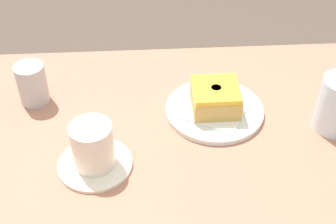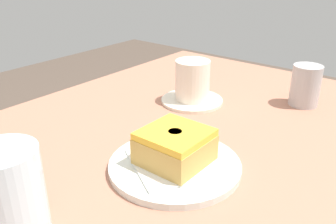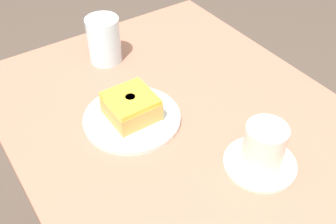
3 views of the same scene
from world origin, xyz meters
name	(u,v)px [view 3 (image 3 of 3)]	position (x,y,z in m)	size (l,w,h in m)	color
table	(195,168)	(0.00, 0.00, 0.67)	(0.92, 0.64, 0.77)	#A56B54
plate_glazed_square	(132,118)	(-0.11, -0.08, 0.78)	(0.19, 0.19, 0.01)	silver
napkin_glazed_square	(132,116)	(-0.11, -0.08, 0.79)	(0.12, 0.12, 0.00)	white
donut_glazed_square	(131,106)	(-0.11, -0.08, 0.81)	(0.09, 0.09, 0.05)	tan
water_glass	(104,40)	(-0.32, -0.03, 0.83)	(0.08, 0.08, 0.11)	silver
coffee_cup	(263,149)	(0.12, 0.05, 0.81)	(0.13, 0.13, 0.09)	silver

